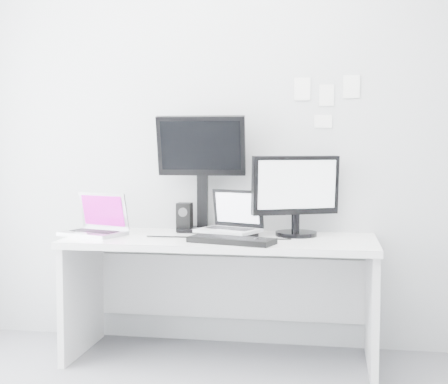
{
  "coord_description": "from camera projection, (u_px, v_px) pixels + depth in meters",
  "views": [
    {
      "loc": [
        0.63,
        -2.37,
        1.26
      ],
      "look_at": [
        0.02,
        1.23,
        1.0
      ],
      "focal_mm": 50.64,
      "sensor_mm": 36.0,
      "label": 1
    }
  ],
  "objects": [
    {
      "name": "back_wall",
      "position": [
        231.0,
        133.0,
        4.01
      ],
      "size": [
        3.6,
        0.0,
        3.6
      ],
      "primitive_type": "plane",
      "rotation": [
        1.57,
        0.0,
        0.0
      ],
      "color": "#B5B8BA",
      "rests_on": "ground"
    },
    {
      "name": "desk",
      "position": [
        221.0,
        299.0,
        3.73
      ],
      "size": [
        1.8,
        0.7,
        0.73
      ],
      "primitive_type": "cube",
      "color": "white",
      "rests_on": "ground"
    },
    {
      "name": "macbook",
      "position": [
        92.0,
        213.0,
        3.79
      ],
      "size": [
        0.43,
        0.37,
        0.27
      ],
      "primitive_type": "cube",
      "rotation": [
        0.0,
        0.0,
        -0.34
      ],
      "color": "#ABACB0",
      "rests_on": "desk"
    },
    {
      "name": "speaker",
      "position": [
        185.0,
        217.0,
        3.96
      ],
      "size": [
        0.11,
        0.11,
        0.18
      ],
      "primitive_type": "cube",
      "rotation": [
        0.0,
        0.0,
        -0.25
      ],
      "color": "black",
      "rests_on": "desk"
    },
    {
      "name": "dell_laptop",
      "position": [
        228.0,
        213.0,
        3.72
      ],
      "size": [
        0.42,
        0.38,
        0.28
      ],
      "primitive_type": "cube",
      "rotation": [
        0.0,
        0.0,
        -0.39
      ],
      "color": "#B6BABE",
      "rests_on": "desk"
    },
    {
      "name": "rear_monitor",
      "position": [
        202.0,
        172.0,
        3.94
      ],
      "size": [
        0.56,
        0.23,
        0.75
      ],
      "primitive_type": "cube",
      "rotation": [
        0.0,
        0.0,
        0.06
      ],
      "color": "black",
      "rests_on": "desk"
    },
    {
      "name": "samsung_monitor",
      "position": [
        296.0,
        194.0,
        3.76
      ],
      "size": [
        0.6,
        0.46,
        0.5
      ],
      "primitive_type": "cube",
      "rotation": [
        0.0,
        0.0,
        0.44
      ],
      "color": "black",
      "rests_on": "desk"
    },
    {
      "name": "keyboard",
      "position": [
        231.0,
        240.0,
        3.49
      ],
      "size": [
        0.51,
        0.29,
        0.03
      ],
      "primitive_type": "cube",
      "rotation": [
        0.0,
        0.0,
        -0.28
      ],
      "color": "black",
      "rests_on": "desk"
    },
    {
      "name": "mouse",
      "position": [
        260.0,
        241.0,
        3.43
      ],
      "size": [
        0.13,
        0.1,
        0.04
      ],
      "primitive_type": "ellipsoid",
      "rotation": [
        0.0,
        0.0,
        0.28
      ],
      "color": "black",
      "rests_on": "desk"
    },
    {
      "name": "wall_note_0",
      "position": [
        302.0,
        89.0,
        3.91
      ],
      "size": [
        0.1,
        0.0,
        0.14
      ],
      "primitive_type": "cube",
      "color": "white",
      "rests_on": "back_wall"
    },
    {
      "name": "wall_note_1",
      "position": [
        327.0,
        95.0,
        3.88
      ],
      "size": [
        0.09,
        0.0,
        0.13
      ],
      "primitive_type": "cube",
      "color": "white",
      "rests_on": "back_wall"
    },
    {
      "name": "wall_note_2",
      "position": [
        352.0,
        87.0,
        3.86
      ],
      "size": [
        0.1,
        0.0,
        0.14
      ],
      "primitive_type": "cube",
      "color": "white",
      "rests_on": "back_wall"
    },
    {
      "name": "wall_note_3",
      "position": [
        323.0,
        121.0,
        3.9
      ],
      "size": [
        0.11,
        0.0,
        0.08
      ],
      "primitive_type": "cube",
      "color": "white",
      "rests_on": "back_wall"
    }
  ]
}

